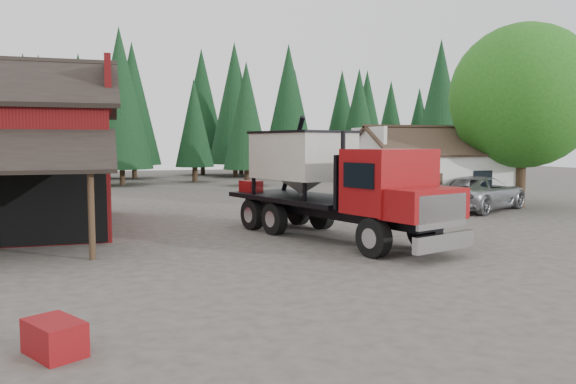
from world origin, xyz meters
name	(u,v)px	position (x,y,z in m)	size (l,w,h in m)	color
ground	(285,262)	(0.00, 0.00, 0.00)	(120.00, 120.00, 0.00)	#433C35
farmhouse	(429,176)	(13.00, 13.00, 1.67)	(8.60, 6.42, 4.65)	silver
deciduous_tree	(523,101)	(17.01, 9.97, 5.91)	(8.00, 8.00, 10.20)	#382619
conifer_backdrop	(162,179)	(0.00, 42.00, 0.00)	(76.00, 16.00, 16.00)	black
near_pine_b	(246,116)	(6.00, 30.00, 5.89)	(3.96, 3.96, 10.40)	#382619
near_pine_c	(440,104)	(22.00, 26.00, 6.89)	(4.84, 4.84, 12.40)	#382619
near_pine_d	(120,98)	(-4.00, 34.00, 7.39)	(5.28, 5.28, 13.40)	#382619
feed_truck	(332,180)	(2.89, 3.42, 2.21)	(5.94, 10.81, 4.73)	black
silver_car	(479,193)	(14.00, 9.57, 0.91)	(3.03, 6.57, 1.83)	#A8AAB0
equip_box	(54,338)	(-6.00, -6.00, 0.30)	(0.70, 1.10, 0.60)	maroon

